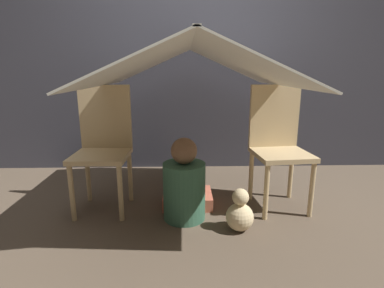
% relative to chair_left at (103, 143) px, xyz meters
% --- Properties ---
extents(ground_plane, '(8.80, 8.80, 0.00)m').
position_rel_chair_left_xyz_m(ground_plane, '(0.68, -0.33, -0.51)').
color(ground_plane, brown).
extents(wall_back, '(7.00, 0.05, 2.50)m').
position_rel_chair_left_xyz_m(wall_back, '(0.68, 0.99, 0.74)').
color(wall_back, '#3D3D47').
rests_on(wall_back, ground_plane).
extents(chair_left, '(0.41, 0.41, 0.95)m').
position_rel_chair_left_xyz_m(chair_left, '(0.00, 0.00, 0.00)').
color(chair_left, '#D1B27F').
rests_on(chair_left, ground_plane).
extents(chair_right, '(0.44, 0.44, 0.95)m').
position_rel_chair_left_xyz_m(chair_right, '(1.35, -0.00, 0.00)').
color(chair_right, '#D1B27F').
rests_on(chair_right, ground_plane).
extents(sheet_canopy, '(1.36, 1.55, 0.31)m').
position_rel_chair_left_xyz_m(sheet_canopy, '(0.68, -0.08, 0.59)').
color(sheet_canopy, silver).
extents(person_front, '(0.30, 0.30, 0.60)m').
position_rel_chair_left_xyz_m(person_front, '(0.62, -0.23, -0.26)').
color(person_front, '#38664C').
rests_on(person_front, ground_plane).
extents(floor_cushion, '(0.39, 0.31, 0.10)m').
position_rel_chair_left_xyz_m(floor_cushion, '(0.64, -0.00, -0.46)').
color(floor_cushion, '#CC664C').
rests_on(floor_cushion, ground_plane).
extents(plush_toy, '(0.19, 0.19, 0.30)m').
position_rel_chair_left_xyz_m(plush_toy, '(0.99, -0.41, -0.39)').
color(plush_toy, beige).
rests_on(plush_toy, ground_plane).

